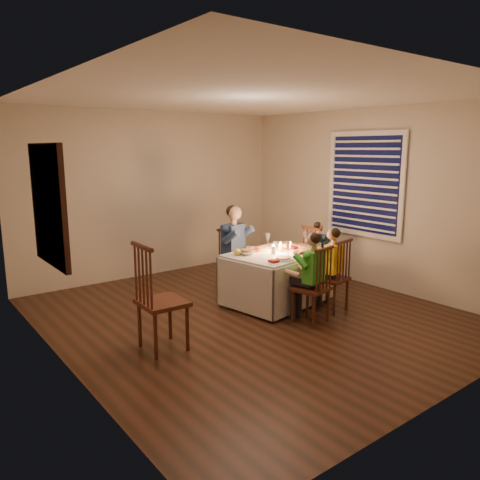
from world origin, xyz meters
TOP-DOWN VIEW (x-y plane):
  - ground at (0.00, 0.00)m, footprint 5.00×5.00m
  - wall_left at (-2.25, 0.00)m, footprint 0.02×5.00m
  - wall_right at (2.25, 0.00)m, footprint 0.02×5.00m
  - wall_back at (0.00, 2.50)m, footprint 4.50×0.02m
  - ceiling at (0.00, 0.00)m, footprint 5.00×5.00m
  - dining_table at (0.58, 0.18)m, footprint 1.45×1.15m
  - chair_adult at (0.41, 0.88)m, footprint 0.47×0.46m
  - chair_near_left at (0.41, -0.60)m, footprint 0.44×0.43m
  - chair_near_right at (0.92, -0.46)m, footprint 0.44×0.43m
  - chair_end at (1.50, 0.32)m, footprint 0.38×0.40m
  - chair_extra at (-1.33, -0.21)m, footprint 0.45×0.47m
  - adult at (0.41, 0.88)m, footprint 0.56×0.53m
  - child_green at (0.41, -0.60)m, footprint 0.41×0.39m
  - child_yellow at (0.92, -0.46)m, footprint 0.40×0.38m
  - child_teal at (1.50, 0.32)m, footprint 0.29×0.32m
  - setting_adult at (0.54, 0.43)m, footprint 0.30×0.30m
  - setting_green at (0.36, -0.16)m, footprint 0.30×0.30m
  - setting_yellow at (0.91, -0.02)m, footprint 0.30×0.30m
  - setting_teal at (1.07, 0.25)m, footprint 0.30×0.30m
  - candle_left at (0.49, 0.16)m, footprint 0.06×0.06m
  - candle_right at (0.64, 0.19)m, footprint 0.06×0.06m
  - squash at (0.06, 0.37)m, footprint 0.09×0.09m
  - orange_fruit at (0.79, 0.26)m, footprint 0.08×0.08m
  - serving_bowl at (0.18, 0.33)m, footprint 0.24×0.24m
  - wall_mirror at (-2.22, 0.30)m, footprint 0.06×0.95m
  - window_blinds at (2.21, 0.10)m, footprint 0.07×1.34m

SIDE VIEW (x-z plane):
  - ground at x=0.00m, z-range 0.00..0.00m
  - chair_adult at x=0.41m, z-range -0.46..0.46m
  - chair_near_left at x=0.41m, z-range -0.46..0.46m
  - chair_near_right at x=0.92m, z-range -0.46..0.46m
  - chair_end at x=1.50m, z-range -0.46..0.46m
  - chair_extra at x=-1.33m, z-range -0.56..0.56m
  - adult at x=0.41m, z-range -0.62..0.62m
  - child_green at x=0.41m, z-range -0.54..0.54m
  - child_yellow at x=0.92m, z-range -0.53..0.53m
  - child_teal at x=1.50m, z-range -0.49..0.49m
  - dining_table at x=0.58m, z-range 0.16..0.81m
  - setting_adult at x=0.54m, z-range 0.68..0.70m
  - setting_green at x=0.36m, z-range 0.68..0.70m
  - setting_yellow at x=0.91m, z-range 0.68..0.70m
  - setting_teal at x=1.07m, z-range 0.68..0.70m
  - serving_bowl at x=0.18m, z-range 0.68..0.73m
  - orange_fruit at x=0.79m, z-range 0.68..0.76m
  - squash at x=0.06m, z-range 0.68..0.77m
  - candle_left at x=0.49m, z-range 0.68..0.78m
  - candle_right at x=0.64m, z-range 0.68..0.78m
  - wall_left at x=-2.25m, z-range 0.00..2.60m
  - wall_right at x=2.25m, z-range 0.00..2.60m
  - wall_back at x=0.00m, z-range 0.00..2.60m
  - wall_mirror at x=-2.22m, z-range 0.92..2.08m
  - window_blinds at x=2.21m, z-range 0.73..2.27m
  - ceiling at x=0.00m, z-range 2.60..2.60m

